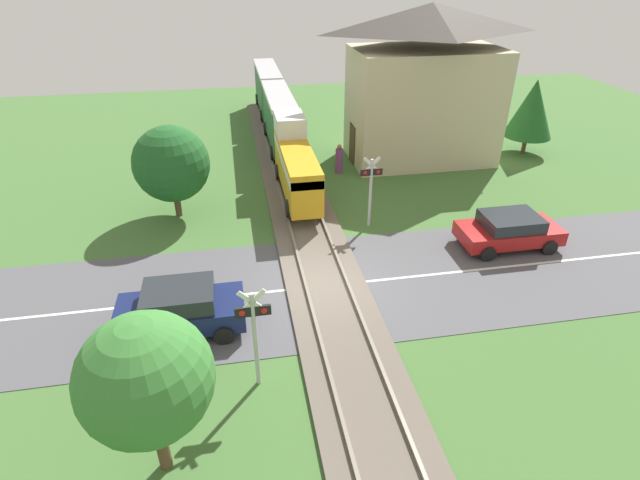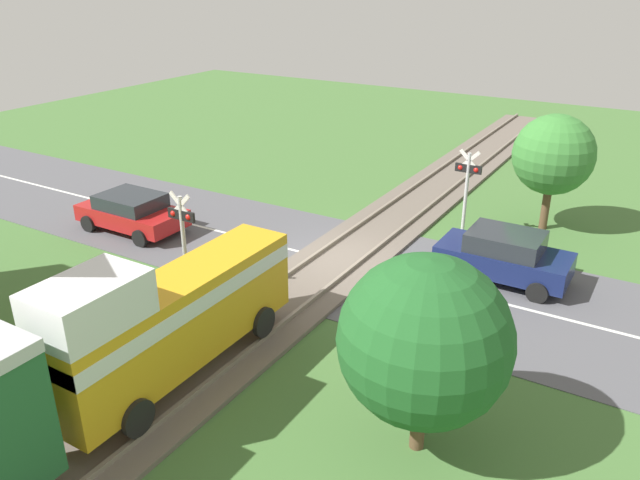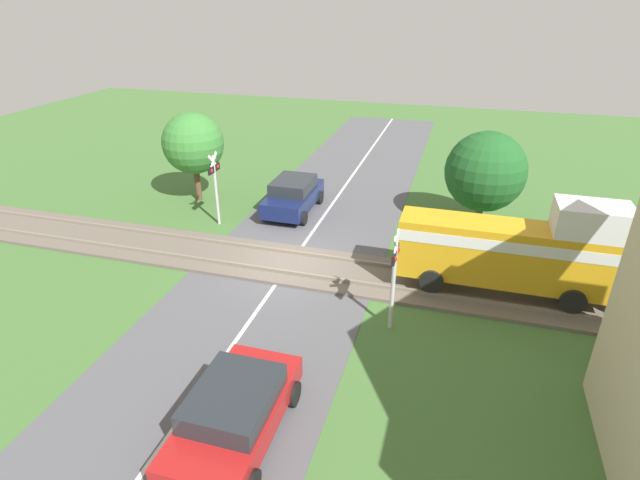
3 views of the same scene
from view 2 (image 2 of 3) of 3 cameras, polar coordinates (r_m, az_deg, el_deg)
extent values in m
plane|color=#426B33|center=(19.71, 1.73, -2.05)|extent=(60.00, 60.00, 0.00)
cube|color=#515156|center=(19.70, 1.73, -2.02)|extent=(48.00, 6.40, 0.02)
cube|color=silver|center=(19.70, 1.73, -1.99)|extent=(48.00, 0.12, 0.00)
cube|color=#665B51|center=(19.68, 1.74, -1.89)|extent=(2.80, 48.00, 0.12)
cube|color=slate|center=(19.32, 3.60, -2.03)|extent=(0.10, 48.00, 0.12)
cube|color=slate|center=(19.95, -0.06, -1.12)|extent=(0.10, 48.00, 0.12)
cube|color=gold|center=(13.93, -12.71, -6.95)|extent=(1.35, 6.43, 1.90)
cube|color=silver|center=(13.68, -12.90, -5.06)|extent=(1.37, 6.43, 0.36)
cube|color=silver|center=(12.02, -20.37, -5.49)|extent=(1.35, 2.06, 0.90)
cylinder|color=black|center=(15.34, -5.16, -7.50)|extent=(0.14, 0.76, 0.76)
cylinder|color=black|center=(16.13, -9.34, -6.07)|extent=(0.14, 0.76, 0.76)
cylinder|color=black|center=(12.87, -16.29, -15.36)|extent=(0.14, 0.76, 0.76)
cylinder|color=black|center=(13.80, -20.53, -13.04)|extent=(0.14, 0.76, 0.76)
cube|color=#141E4C|center=(19.12, 16.40, -1.78)|extent=(3.79, 1.74, 0.68)
cube|color=#23282D|center=(18.88, 16.61, -0.11)|extent=(2.08, 1.60, 0.54)
cylinder|color=black|center=(18.79, 11.97, -2.90)|extent=(0.60, 0.18, 0.60)
cylinder|color=black|center=(20.31, 13.64, -1.00)|extent=(0.60, 0.18, 0.60)
cylinder|color=black|center=(18.28, 19.24, -4.57)|extent=(0.60, 0.18, 0.60)
cylinder|color=black|center=(19.83, 20.38, -2.48)|extent=(0.60, 0.18, 0.60)
cube|color=#A81919|center=(22.85, -16.79, 2.21)|extent=(3.87, 1.80, 0.57)
cube|color=#23282D|center=(22.68, -16.94, 3.43)|extent=(2.13, 1.65, 0.48)
cylinder|color=black|center=(22.67, -12.89, 1.69)|extent=(0.60, 0.18, 0.60)
cylinder|color=black|center=(21.52, -16.13, 0.15)|extent=(0.60, 0.18, 0.60)
cylinder|color=black|center=(24.40, -17.22, 2.79)|extent=(0.60, 0.18, 0.60)
cylinder|color=black|center=(23.33, -20.42, 1.40)|extent=(0.60, 0.18, 0.60)
cylinder|color=#B7B7B7|center=(21.67, 13.18, 3.98)|extent=(0.12, 0.12, 2.96)
cube|color=black|center=(21.38, 13.41, 6.37)|extent=(0.90, 0.08, 0.28)
sphere|color=red|center=(21.30, 14.10, 6.24)|extent=(0.18, 0.18, 0.18)
sphere|color=red|center=(21.46, 12.73, 6.49)|extent=(0.18, 0.18, 0.18)
cube|color=silver|center=(21.30, 13.49, 7.10)|extent=(0.72, 0.04, 0.72)
cube|color=silver|center=(21.30, 13.49, 7.10)|extent=(0.72, 0.04, 0.72)
cylinder|color=#B7B7B7|center=(17.55, -12.30, -0.64)|extent=(0.12, 0.12, 2.96)
cube|color=black|center=(17.19, -12.57, 2.25)|extent=(0.90, 0.08, 0.28)
sphere|color=red|center=(17.37, -13.22, 2.41)|extent=(0.18, 0.18, 0.18)
sphere|color=red|center=(17.01, -11.90, 2.08)|extent=(0.18, 0.18, 0.18)
cube|color=silver|center=(17.09, -12.65, 3.13)|extent=(0.72, 0.04, 0.72)
cube|color=silver|center=(17.09, -12.65, 3.13)|extent=(0.72, 0.04, 0.72)
cylinder|color=brown|center=(12.54, 8.94, -16.31)|extent=(0.28, 0.28, 1.05)
sphere|color=#1E5623|center=(11.43, 9.53, -9.03)|extent=(3.19, 3.19, 3.19)
cylinder|color=brown|center=(23.38, 19.91, 2.76)|extent=(0.28, 0.28, 1.54)
sphere|color=#387A33|center=(22.81, 20.58, 7.32)|extent=(2.75, 2.75, 2.75)
camera|label=1|loc=(30.07, 21.73, 25.08)|focal=28.00mm
camera|label=3|loc=(25.37, -38.09, 19.58)|focal=28.00mm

